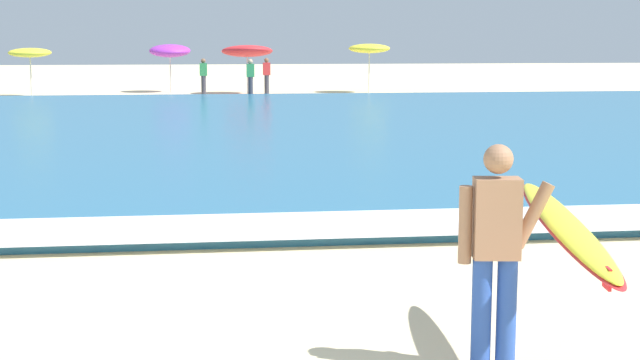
{
  "coord_description": "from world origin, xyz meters",
  "views": [
    {
      "loc": [
        0.65,
        -5.06,
        2.51
      ],
      "look_at": [
        1.78,
        3.94,
        1.1
      ],
      "focal_mm": 52.08,
      "sensor_mm": 36.0,
      "label": 1
    }
  ],
  "objects_px": {
    "beachgoer_near_row_left": "(250,77)",
    "beachgoer_near_row_right": "(267,75)",
    "beach_umbrella_3": "(247,51)",
    "surfer_with_board": "(530,238)",
    "beachgoer_near_row_mid": "(203,76)",
    "beach_umbrella_4": "(369,49)",
    "beach_umbrella_1": "(30,53)",
    "beach_umbrella_2": "(170,51)"
  },
  "relations": [
    {
      "from": "beach_umbrella_2",
      "to": "beach_umbrella_1",
      "type": "bearing_deg",
      "value": -156.96
    },
    {
      "from": "surfer_with_board",
      "to": "beachgoer_near_row_right",
      "type": "height_order",
      "value": "surfer_with_board"
    },
    {
      "from": "beachgoer_near_row_left",
      "to": "beachgoer_near_row_right",
      "type": "distance_m",
      "value": 1.96
    },
    {
      "from": "beach_umbrella_4",
      "to": "beachgoer_near_row_mid",
      "type": "distance_m",
      "value": 7.56
    },
    {
      "from": "beach_umbrella_2",
      "to": "beachgoer_near_row_right",
      "type": "distance_m",
      "value": 4.82
    },
    {
      "from": "beach_umbrella_3",
      "to": "beachgoer_near_row_mid",
      "type": "distance_m",
      "value": 2.34
    },
    {
      "from": "beach_umbrella_2",
      "to": "beach_umbrella_3",
      "type": "bearing_deg",
      "value": -25.97
    },
    {
      "from": "beach_umbrella_4",
      "to": "beachgoer_near_row_left",
      "type": "distance_m",
      "value": 6.09
    },
    {
      "from": "beach_umbrella_1",
      "to": "beach_umbrella_2",
      "type": "height_order",
      "value": "beach_umbrella_2"
    },
    {
      "from": "beach_umbrella_3",
      "to": "beachgoer_near_row_left",
      "type": "distance_m",
      "value": 2.47
    },
    {
      "from": "surfer_with_board",
      "to": "beach_umbrella_1",
      "type": "height_order",
      "value": "beach_umbrella_1"
    },
    {
      "from": "surfer_with_board",
      "to": "beachgoer_near_row_left",
      "type": "height_order",
      "value": "surfer_with_board"
    },
    {
      "from": "surfer_with_board",
      "to": "beachgoer_near_row_left",
      "type": "relative_size",
      "value": 1.79
    },
    {
      "from": "beach_umbrella_2",
      "to": "beach_umbrella_4",
      "type": "distance_m",
      "value": 8.99
    },
    {
      "from": "beachgoer_near_row_right",
      "to": "beach_umbrella_3",
      "type": "bearing_deg",
      "value": 151.19
    },
    {
      "from": "beach_umbrella_4",
      "to": "beach_umbrella_1",
      "type": "bearing_deg",
      "value": -176.11
    },
    {
      "from": "beach_umbrella_3",
      "to": "surfer_with_board",
      "type": "bearing_deg",
      "value": -89.29
    },
    {
      "from": "beach_umbrella_1",
      "to": "beachgoer_near_row_right",
      "type": "distance_m",
      "value": 9.98
    },
    {
      "from": "beach_umbrella_4",
      "to": "beachgoer_near_row_right",
      "type": "xyz_separation_m",
      "value": [
        -4.66,
        -0.67,
        -1.13
      ]
    },
    {
      "from": "beachgoer_near_row_mid",
      "to": "beach_umbrella_3",
      "type": "bearing_deg",
      "value": 24.06
    },
    {
      "from": "beach_umbrella_1",
      "to": "beach_umbrella_2",
      "type": "relative_size",
      "value": 0.92
    },
    {
      "from": "surfer_with_board",
      "to": "beach_umbrella_3",
      "type": "bearing_deg",
      "value": 90.71
    },
    {
      "from": "surfer_with_board",
      "to": "beach_umbrella_1",
      "type": "bearing_deg",
      "value": 105.74
    },
    {
      "from": "beach_umbrella_1",
      "to": "beach_umbrella_3",
      "type": "height_order",
      "value": "beach_umbrella_3"
    },
    {
      "from": "beach_umbrella_2",
      "to": "surfer_with_board",
      "type": "bearing_deg",
      "value": -83.97
    },
    {
      "from": "beach_umbrella_4",
      "to": "beach_umbrella_3",
      "type": "bearing_deg",
      "value": -177.7
    },
    {
      "from": "beach_umbrella_2",
      "to": "beach_umbrella_4",
      "type": "relative_size",
      "value": 1.02
    },
    {
      "from": "beach_umbrella_1",
      "to": "beachgoer_near_row_right",
      "type": "xyz_separation_m",
      "value": [
        9.93,
        0.32,
        -0.99
      ]
    },
    {
      "from": "beach_umbrella_1",
      "to": "beach_umbrella_2",
      "type": "distance_m",
      "value": 6.2
    },
    {
      "from": "beach_umbrella_1",
      "to": "beach_umbrella_4",
      "type": "bearing_deg",
      "value": 3.89
    },
    {
      "from": "beach_umbrella_2",
      "to": "beach_umbrella_3",
      "type": "xyz_separation_m",
      "value": [
        3.4,
        -1.66,
        0.0
      ]
    },
    {
      "from": "beach_umbrella_2",
      "to": "beach_umbrella_4",
      "type": "bearing_deg",
      "value": -9.2
    },
    {
      "from": "beach_umbrella_4",
      "to": "beachgoer_near_row_mid",
      "type": "xyz_separation_m",
      "value": [
        -7.4,
        -1.08,
        -1.13
      ]
    },
    {
      "from": "beach_umbrella_3",
      "to": "beachgoer_near_row_mid",
      "type": "bearing_deg",
      "value": -155.94
    },
    {
      "from": "beach_umbrella_1",
      "to": "beachgoer_near_row_left",
      "type": "height_order",
      "value": "beach_umbrella_1"
    },
    {
      "from": "beach_umbrella_1",
      "to": "beachgoer_near_row_right",
      "type": "relative_size",
      "value": 1.3
    },
    {
      "from": "beach_umbrella_3",
      "to": "beachgoer_near_row_left",
      "type": "relative_size",
      "value": 1.44
    },
    {
      "from": "surfer_with_board",
      "to": "beachgoer_near_row_mid",
      "type": "bearing_deg",
      "value": 93.98
    },
    {
      "from": "beachgoer_near_row_mid",
      "to": "surfer_with_board",
      "type": "bearing_deg",
      "value": -86.02
    },
    {
      "from": "beachgoer_near_row_left",
      "to": "beachgoer_near_row_right",
      "type": "xyz_separation_m",
      "value": [
        0.8,
        1.79,
        0.0
      ]
    },
    {
      "from": "beach_umbrella_4",
      "to": "beachgoer_near_row_mid",
      "type": "bearing_deg",
      "value": -171.71
    },
    {
      "from": "beach_umbrella_4",
      "to": "beachgoer_near_row_right",
      "type": "bearing_deg",
      "value": -171.83
    }
  ]
}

